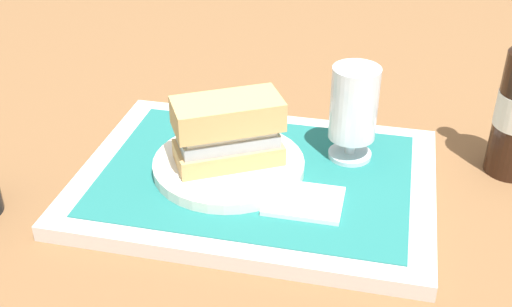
{
  "coord_description": "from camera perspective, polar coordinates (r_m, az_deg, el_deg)",
  "views": [
    {
      "loc": [
        0.15,
        -0.66,
        0.47
      ],
      "look_at": [
        0.0,
        0.0,
        0.05
      ],
      "focal_mm": 45.55,
      "sensor_mm": 36.0,
      "label": 1
    }
  ],
  "objects": [
    {
      "name": "tray",
      "position": [
        0.82,
        -0.0,
        -2.38
      ],
      "size": [
        0.44,
        0.32,
        0.02
      ],
      "primitive_type": "cube",
      "color": "silver",
      "rests_on": "ground_plane"
    },
    {
      "name": "beer_glass",
      "position": [
        0.82,
        8.56,
        3.81
      ],
      "size": [
        0.06,
        0.06,
        0.12
      ],
      "color": "silver",
      "rests_on": "placemat"
    },
    {
      "name": "plate",
      "position": [
        0.81,
        -2.43,
        -1.07
      ],
      "size": [
        0.19,
        0.19,
        0.01
      ],
      "primitive_type": "cylinder",
      "color": "silver",
      "rests_on": "placemat"
    },
    {
      "name": "ground_plane",
      "position": [
        0.82,
        -0.0,
        -2.96
      ],
      "size": [
        3.0,
        3.0,
        0.0
      ],
      "primitive_type": "plane",
      "color": "brown"
    },
    {
      "name": "placemat",
      "position": [
        0.81,
        -0.0,
        -1.77
      ],
      "size": [
        0.38,
        0.27,
        0.0
      ],
      "primitive_type": "cube",
      "color": "#1E6B66",
      "rests_on": "tray"
    },
    {
      "name": "sandwich",
      "position": [
        0.79,
        -2.27,
        2.03
      ],
      "size": [
        0.14,
        0.12,
        0.08
      ],
      "rotation": [
        0.0,
        0.0,
        0.51
      ],
      "color": "tan",
      "rests_on": "plate"
    },
    {
      "name": "napkin_folded",
      "position": [
        0.76,
        4.22,
        -4.19
      ],
      "size": [
        0.09,
        0.07,
        0.01
      ],
      "primitive_type": "cube",
      "color": "white",
      "rests_on": "placemat"
    }
  ]
}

